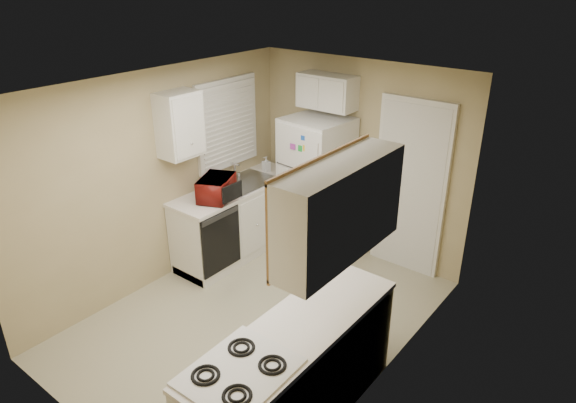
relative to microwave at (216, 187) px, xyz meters
The scene contains 18 objects.
floor 1.54m from the microwave, 25.24° to the right, with size 3.80×3.80×0.00m, color beige.
ceiling 1.76m from the microwave, 25.24° to the right, with size 3.80×3.80×0.00m, color white.
wall_left 0.63m from the microwave, 128.06° to the right, with size 3.80×3.80×0.00m, color tan.
wall_right 2.47m from the microwave, 11.25° to the right, with size 3.80×3.80×0.00m, color tan.
wall_back 1.75m from the microwave, 54.20° to the left, with size 2.80×2.80×0.00m, color tan.
wall_front 2.60m from the microwave, 66.77° to the right, with size 2.80×2.80×0.00m, color tan.
left_counter 0.74m from the microwave, 100.49° to the left, with size 0.60×1.80×0.90m, color silver.
dishwasher 0.63m from the microwave, 40.57° to the right, with size 0.03×0.58×0.72m, color black.
sink 0.60m from the microwave, 97.76° to the left, with size 0.54×0.74×0.16m, color gray.
microwave is the anchor object (origin of this frame).
soap_bottle 1.03m from the microwave, 97.11° to the left, with size 0.09×0.09×0.20m, color silver.
window_blinds 0.86m from the microwave, 120.71° to the left, with size 0.10×0.98×1.08m, color silver.
upper_cabinet_left 0.83m from the microwave, 130.96° to the right, with size 0.30×0.45×0.70m, color silver.
refrigerator 1.26m from the microwave, 59.82° to the left, with size 0.71×0.69×1.72m, color silver.
cabinet_over_fridge 1.70m from the microwave, 63.85° to the left, with size 0.70×0.30×0.40m, color silver.
interior_door 2.21m from the microwave, 38.66° to the left, with size 0.86×0.06×2.08m, color silver.
right_counter 2.55m from the microwave, 31.13° to the right, with size 0.60×2.00×0.90m, color silver.
upper_cabinet_right 2.59m from the microwave, 23.37° to the right, with size 0.30×1.20×0.70m, color silver.
Camera 1 is at (2.93, -3.23, 3.33)m, focal length 32.00 mm.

